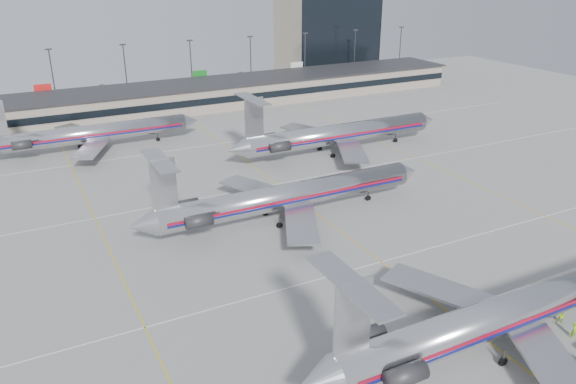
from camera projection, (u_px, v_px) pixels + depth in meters
ground at (434, 301)px, 62.72m from camera, size 260.00×260.00×0.00m
apron_markings at (381, 262)px, 70.93m from camera, size 160.00×0.15×0.02m
terminal at (176, 97)px, 142.02m from camera, size 162.00×17.00×6.25m
light_mast_row at (159, 67)px, 151.47m from camera, size 163.60×0.40×15.28m
distant_building at (326, 33)px, 189.32m from camera, size 30.00×20.00×25.00m
jet_foreground at (504, 314)px, 54.37m from camera, size 47.31×27.85×12.38m
jet_second_row at (284, 196)px, 81.53m from camera, size 46.61×27.45×12.20m
jet_third_row at (336, 134)px, 110.02m from camera, size 47.26×29.07×12.92m
jet_back_row at (90, 134)px, 111.40m from camera, size 43.23×26.59×11.82m
belt_loader at (530, 311)px, 60.05m from camera, size 4.10×1.61×2.13m
ramp_worker_near at (574, 330)px, 56.32m from camera, size 0.77×0.64×1.81m
ramp_worker_far at (562, 316)px, 58.66m from camera, size 1.03×1.02×1.68m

